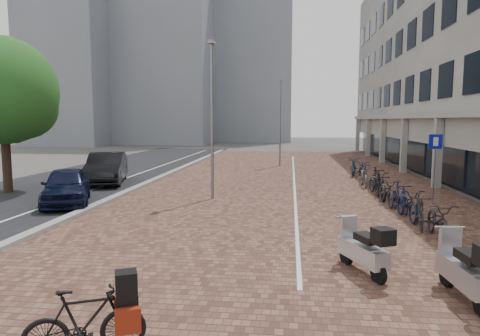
# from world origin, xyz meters

# --- Properties ---
(ground) EXTENTS (140.00, 140.00, 0.00)m
(ground) POSITION_xyz_m (0.00, 0.00, 0.00)
(ground) COLOR #474442
(ground) RESTS_ON ground
(plaza_brick) EXTENTS (14.50, 42.00, 0.04)m
(plaza_brick) POSITION_xyz_m (2.00, 12.00, 0.01)
(plaza_brick) COLOR brown
(plaza_brick) RESTS_ON ground
(street_asphalt) EXTENTS (8.00, 50.00, 0.03)m
(street_asphalt) POSITION_xyz_m (-9.00, 12.00, 0.01)
(street_asphalt) COLOR black
(street_asphalt) RESTS_ON ground
(curb) EXTENTS (0.35, 42.00, 0.14)m
(curb) POSITION_xyz_m (-5.10, 12.00, 0.07)
(curb) COLOR gray
(curb) RESTS_ON ground
(lane_line) EXTENTS (0.12, 44.00, 0.00)m
(lane_line) POSITION_xyz_m (-7.00, 12.00, 0.02)
(lane_line) COLOR white
(lane_line) RESTS_ON street_asphalt
(parking_line) EXTENTS (0.10, 30.00, 0.00)m
(parking_line) POSITION_xyz_m (2.20, 12.00, 0.04)
(parking_line) COLOR white
(parking_line) RESTS_ON plaza_brick
(bg_towers) EXTENTS (33.00, 23.00, 32.00)m
(bg_towers) POSITION_xyz_m (-14.34, 48.94, 13.96)
(bg_towers) COLOR gray
(bg_towers) RESTS_ON ground
(car_navy) EXTENTS (3.20, 4.40, 1.39)m
(car_navy) POSITION_xyz_m (-6.50, 4.45, 0.70)
(car_navy) COLOR black
(car_navy) RESTS_ON ground
(car_dark) EXTENTS (2.96, 5.04, 1.57)m
(car_dark) POSITION_xyz_m (-7.27, 9.78, 0.78)
(car_dark) COLOR black
(car_dark) RESTS_ON ground
(hero_bike) EXTENTS (1.66, 1.08, 1.14)m
(hero_bike) POSITION_xyz_m (-0.72, -5.55, 0.51)
(hero_bike) COLOR black
(hero_bike) RESTS_ON ground
(scooter_front) EXTENTS (1.14, 1.73, 1.14)m
(scooter_front) POSITION_xyz_m (3.50, -1.90, 0.57)
(scooter_front) COLOR #BABAC0
(scooter_front) RESTS_ON ground
(scooter_back) EXTENTS (0.71, 1.83, 1.23)m
(scooter_back) POSITION_xyz_m (5.06, -3.08, 0.61)
(scooter_back) COLOR #A4A3A8
(scooter_back) RESTS_ON ground
(parking_sign) EXTENTS (0.55, 0.18, 2.66)m
(parking_sign) POSITION_xyz_m (7.50, 6.35, 1.81)
(parking_sign) COLOR slate
(parking_sign) RESTS_ON ground
(lamp_near) EXTENTS (0.12, 0.12, 6.21)m
(lamp_near) POSITION_xyz_m (-1.12, 6.02, 3.10)
(lamp_near) COLOR slate
(lamp_near) RESTS_ON ground
(lamp_far) EXTENTS (0.12, 0.12, 5.91)m
(lamp_far) POSITION_xyz_m (1.25, 18.76, 2.95)
(lamp_far) COLOR slate
(lamp_far) RESTS_ON ground
(street_tree) EXTENTS (4.69, 4.69, 6.82)m
(street_tree) POSITION_xyz_m (-10.38, 6.80, 4.33)
(street_tree) COLOR #382619
(street_tree) RESTS_ON ground
(bike_row) EXTENTS (1.26, 15.83, 1.05)m
(bike_row) POSITION_xyz_m (5.71, 7.90, 0.52)
(bike_row) COLOR #232228
(bike_row) RESTS_ON ground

